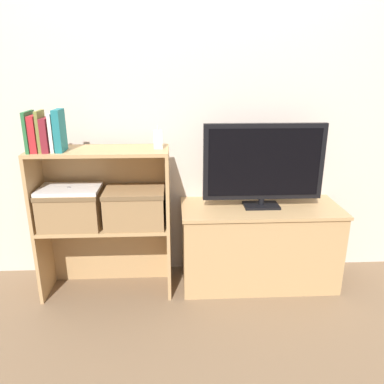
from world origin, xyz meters
The scene contains 16 objects.
ground_plane centered at (0.00, 0.00, 0.00)m, with size 16.00×16.00×0.00m, color brown.
wall_back centered at (0.00, 0.44, 1.20)m, with size 10.00×0.05×2.40m.
tv_stand centered at (0.44, 0.20, 0.27)m, with size 1.01×0.42×0.54m.
tv centered at (0.44, 0.20, 0.82)m, with size 0.75×0.14×0.53m.
bookshelf_lower_tier centered at (-0.54, 0.20, 0.29)m, with size 0.80×0.30×0.46m.
bookshelf_upper_tier centered at (-0.54, 0.21, 0.76)m, with size 0.80×0.30×0.47m.
book_forest centered at (-0.90, 0.10, 1.04)m, with size 0.02×0.16×0.22m.
book_crimson centered at (-0.87, 0.10, 1.03)m, with size 0.04×0.14×0.20m.
book_olive centered at (-0.84, 0.10, 1.04)m, with size 0.02×0.12×0.23m.
book_maroon centered at (-0.81, 0.10, 1.02)m, with size 0.04×0.14×0.19m.
book_ivory centered at (-0.77, 0.10, 1.04)m, with size 0.02×0.12×0.21m.
book_teal centered at (-0.74, 0.10, 1.05)m, with size 0.04×0.13×0.23m.
baby_monitor centered at (-0.20, 0.15, 0.99)m, with size 0.05×0.04×0.14m.
storage_basket_left centered at (-0.73, 0.13, 0.58)m, with size 0.36×0.26×0.23m.
storage_basket_right centered at (-0.35, 0.13, 0.58)m, with size 0.36×0.26×0.23m.
laptop centered at (-0.73, 0.13, 0.70)m, with size 0.36×0.23×0.02m.
Camera 1 is at (-0.11, -2.00, 1.38)m, focal length 35.00 mm.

